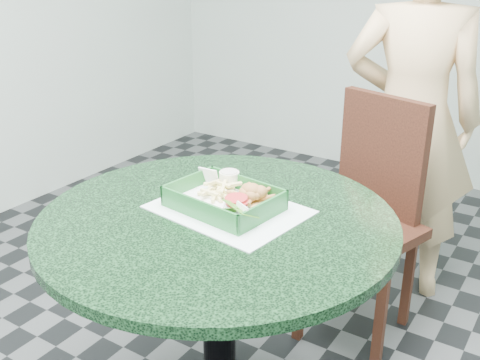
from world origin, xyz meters
The scene contains 9 objects.
cafe_table centered at (0.00, 0.00, 0.58)m, with size 0.95×0.95×0.75m.
dining_chair centered at (0.14, 0.80, 0.53)m, with size 0.37×0.38×0.93m.
diner_person centered at (0.16, 1.16, 0.80)m, with size 0.58×0.38×1.60m, color #E2BB85.
placemat centered at (0.01, 0.05, 0.75)m, with size 0.39×0.29×0.00m, color white.
food_basket centered at (-0.01, 0.05, 0.77)m, with size 0.28×0.21×0.06m.
crab_sandwich centered at (0.06, 0.08, 0.80)m, with size 0.11×0.11×0.07m.
fries_pile centered at (-0.06, 0.08, 0.79)m, with size 0.10×0.11×0.04m, color #FBEE95, non-canonical shape.
sauce_ramekin centered at (-0.07, 0.14, 0.80)m, with size 0.06×0.06×0.03m.
garnish_cup centered at (0.07, 0.01, 0.79)m, with size 0.11×0.10×0.04m.
Camera 1 is at (0.78, -1.09, 1.42)m, focal length 42.00 mm.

